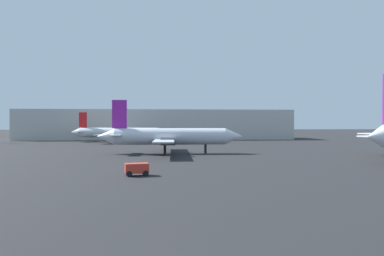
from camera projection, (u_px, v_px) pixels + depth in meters
airplane_distant at (169, 136)px, 62.59m from camera, size 26.41×23.98×9.64m
airplane_far_left at (118, 133)px, 100.70m from camera, size 29.60×21.67×8.71m
baggage_cart at (137, 168)px, 36.21m from camera, size 2.60×1.78×1.30m
terminal_building at (157, 125)px, 122.19m from camera, size 91.55×19.52×10.02m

